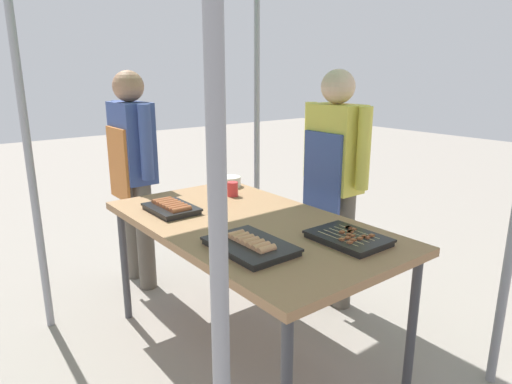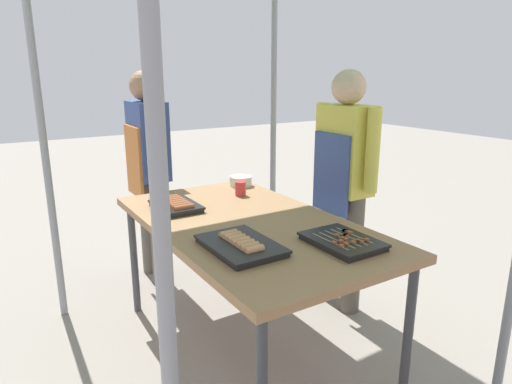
{
  "view_description": "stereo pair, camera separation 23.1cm",
  "coord_description": "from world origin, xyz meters",
  "px_view_note": "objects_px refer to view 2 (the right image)",
  "views": [
    {
      "loc": [
        1.76,
        -1.32,
        1.5
      ],
      "look_at": [
        0.0,
        0.05,
        0.9
      ],
      "focal_mm": 31.7,
      "sensor_mm": 36.0,
      "label": 1
    },
    {
      "loc": [
        1.89,
        -1.13,
        1.5
      ],
      "look_at": [
        0.0,
        0.05,
        0.9
      ],
      "focal_mm": 31.7,
      "sensor_mm": 36.0,
      "label": 2
    }
  ],
  "objects_px": {
    "stall_table": "(248,231)",
    "vendor_woman": "(344,173)",
    "tray_pork_links": "(241,245)",
    "drink_cup_near_edge": "(240,189)",
    "tray_grilled_sausages": "(176,205)",
    "condiment_bowl": "(241,181)",
    "customer_nearby": "(149,161)",
    "tray_meat_skewers": "(343,241)"
  },
  "relations": [
    {
      "from": "tray_meat_skewers",
      "to": "tray_pork_links",
      "type": "relative_size",
      "value": 0.88
    },
    {
      "from": "customer_nearby",
      "to": "tray_grilled_sausages",
      "type": "bearing_deg",
      "value": -8.5
    },
    {
      "from": "tray_pork_links",
      "to": "stall_table",
      "type": "bearing_deg",
      "value": 144.31
    },
    {
      "from": "stall_table",
      "to": "tray_pork_links",
      "type": "bearing_deg",
      "value": -35.69
    },
    {
      "from": "tray_grilled_sausages",
      "to": "drink_cup_near_edge",
      "type": "xyz_separation_m",
      "value": [
        -0.05,
        0.45,
        0.02
      ]
    },
    {
      "from": "vendor_woman",
      "to": "customer_nearby",
      "type": "relative_size",
      "value": 1.0
    },
    {
      "from": "stall_table",
      "to": "vendor_woman",
      "type": "distance_m",
      "value": 0.8
    },
    {
      "from": "condiment_bowl",
      "to": "vendor_woman",
      "type": "distance_m",
      "value": 0.69
    },
    {
      "from": "tray_pork_links",
      "to": "customer_nearby",
      "type": "xyz_separation_m",
      "value": [
        -1.46,
        0.1,
        0.11
      ]
    },
    {
      "from": "stall_table",
      "to": "drink_cup_near_edge",
      "type": "bearing_deg",
      "value": 154.09
    },
    {
      "from": "tray_grilled_sausages",
      "to": "vendor_woman",
      "type": "xyz_separation_m",
      "value": [
        0.27,
        1.0,
        0.11
      ]
    },
    {
      "from": "vendor_woman",
      "to": "drink_cup_near_edge",
      "type": "bearing_deg",
      "value": 59.42
    },
    {
      "from": "tray_meat_skewers",
      "to": "condiment_bowl",
      "type": "relative_size",
      "value": 2.3
    },
    {
      "from": "drink_cup_near_edge",
      "to": "tray_meat_skewers",
      "type": "bearing_deg",
      "value": -1.77
    },
    {
      "from": "tray_pork_links",
      "to": "vendor_woman",
      "type": "distance_m",
      "value": 1.08
    },
    {
      "from": "stall_table",
      "to": "vendor_woman",
      "type": "relative_size",
      "value": 1.06
    },
    {
      "from": "tray_grilled_sausages",
      "to": "condiment_bowl",
      "type": "xyz_separation_m",
      "value": [
        -0.27,
        0.57,
        0.01
      ]
    },
    {
      "from": "tray_meat_skewers",
      "to": "vendor_woman",
      "type": "distance_m",
      "value": 0.86
    },
    {
      "from": "tray_meat_skewers",
      "to": "drink_cup_near_edge",
      "type": "xyz_separation_m",
      "value": [
        -0.95,
        0.03,
        0.03
      ]
    },
    {
      "from": "tray_grilled_sausages",
      "to": "stall_table",
      "type": "bearing_deg",
      "value": 30.1
    },
    {
      "from": "vendor_woman",
      "to": "customer_nearby",
      "type": "height_order",
      "value": "vendor_woman"
    },
    {
      "from": "stall_table",
      "to": "tray_pork_links",
      "type": "xyz_separation_m",
      "value": [
        0.31,
        -0.22,
        0.07
      ]
    },
    {
      "from": "drink_cup_near_edge",
      "to": "tray_grilled_sausages",
      "type": "bearing_deg",
      "value": -83.12
    },
    {
      "from": "tray_grilled_sausages",
      "to": "customer_nearby",
      "type": "relative_size",
      "value": 0.21
    },
    {
      "from": "condiment_bowl",
      "to": "drink_cup_near_edge",
      "type": "height_order",
      "value": "drink_cup_near_edge"
    },
    {
      "from": "tray_grilled_sausages",
      "to": "drink_cup_near_edge",
      "type": "distance_m",
      "value": 0.45
    },
    {
      "from": "drink_cup_near_edge",
      "to": "vendor_woman",
      "type": "relative_size",
      "value": 0.06
    },
    {
      "from": "customer_nearby",
      "to": "drink_cup_near_edge",
      "type": "bearing_deg",
      "value": 25.56
    },
    {
      "from": "tray_meat_skewers",
      "to": "condiment_bowl",
      "type": "xyz_separation_m",
      "value": [
        -1.16,
        0.15,
        0.02
      ]
    },
    {
      "from": "stall_table",
      "to": "condiment_bowl",
      "type": "relative_size",
      "value": 10.71
    },
    {
      "from": "tray_meat_skewers",
      "to": "tray_pork_links",
      "type": "xyz_separation_m",
      "value": [
        -0.2,
        -0.41,
        0.0
      ]
    },
    {
      "from": "tray_pork_links",
      "to": "drink_cup_near_edge",
      "type": "xyz_separation_m",
      "value": [
        -0.76,
        0.44,
        0.02
      ]
    },
    {
      "from": "customer_nearby",
      "to": "condiment_bowl",
      "type": "bearing_deg",
      "value": 43.08
    },
    {
      "from": "customer_nearby",
      "to": "vendor_woman",
      "type": "bearing_deg",
      "value": 40.76
    },
    {
      "from": "vendor_woman",
      "to": "tray_grilled_sausages",
      "type": "bearing_deg",
      "value": 74.85
    },
    {
      "from": "tray_pork_links",
      "to": "vendor_woman",
      "type": "relative_size",
      "value": 0.26
    },
    {
      "from": "condiment_bowl",
      "to": "tray_pork_links",
      "type": "bearing_deg",
      "value": -30.14
    },
    {
      "from": "stall_table",
      "to": "vendor_woman",
      "type": "height_order",
      "value": "vendor_woman"
    },
    {
      "from": "tray_pork_links",
      "to": "customer_nearby",
      "type": "height_order",
      "value": "customer_nearby"
    },
    {
      "from": "tray_grilled_sausages",
      "to": "drink_cup_near_edge",
      "type": "relative_size",
      "value": 3.5
    },
    {
      "from": "vendor_woman",
      "to": "customer_nearby",
      "type": "xyz_separation_m",
      "value": [
        -1.03,
        -0.89,
        -0.0
      ]
    },
    {
      "from": "drink_cup_near_edge",
      "to": "stall_table",
      "type": "bearing_deg",
      "value": -25.91
    }
  ]
}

